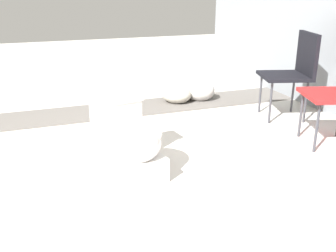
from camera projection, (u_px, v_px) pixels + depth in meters
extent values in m
plane|color=beige|center=(90.00, 163.00, 2.94)|extent=(14.00, 14.00, 0.00)
cube|color=#605B56|center=(118.00, 110.00, 4.16)|extent=(0.56, 8.00, 0.01)
cube|color=white|center=(128.00, 159.00, 2.79)|extent=(0.64, 0.42, 0.17)
ellipsoid|color=white|center=(133.00, 141.00, 2.65)|extent=(0.49, 0.42, 0.28)
cylinder|color=white|center=(133.00, 133.00, 2.63)|extent=(0.44, 0.44, 0.03)
cube|color=white|center=(116.00, 120.00, 2.88)|extent=(0.23, 0.36, 0.30)
cube|color=white|center=(115.00, 98.00, 2.83)|extent=(0.25, 0.39, 0.04)
cylinder|color=silver|center=(125.00, 93.00, 2.85)|extent=(0.02, 0.02, 0.01)
cube|color=black|center=(284.00, 76.00, 3.80)|extent=(0.55, 0.55, 0.03)
cube|color=black|center=(307.00, 54.00, 3.74)|extent=(0.43, 0.16, 0.40)
cylinder|color=#38383D|center=(270.00, 103.00, 3.71)|extent=(0.02, 0.02, 0.40)
cylinder|color=#38383D|center=(260.00, 93.00, 4.03)|extent=(0.02, 0.02, 0.40)
cylinder|color=#38383D|center=(306.00, 102.00, 3.73)|extent=(0.02, 0.02, 0.40)
cylinder|color=#38383D|center=(293.00, 93.00, 4.05)|extent=(0.02, 0.02, 0.40)
cube|color=red|center=(333.00, 95.00, 3.15)|extent=(0.55, 0.55, 0.03)
cylinder|color=#38383D|center=(317.00, 128.00, 3.06)|extent=(0.02, 0.02, 0.40)
cylinder|color=#38383D|center=(301.00, 115.00, 3.38)|extent=(0.02, 0.02, 0.40)
ellipsoid|color=#ADA899|center=(177.00, 94.00, 4.40)|extent=(0.44, 0.43, 0.20)
ellipsoid|color=#B7B2AD|center=(200.00, 90.00, 4.47)|extent=(0.38, 0.41, 0.24)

